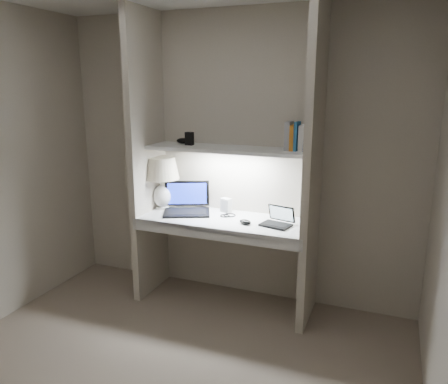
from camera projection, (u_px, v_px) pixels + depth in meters
The scene contains 17 objects.
back_wall at pixel (235, 158), 3.84m from camera, with size 3.20×0.01×2.50m, color beige.
alcove_panel_left at pixel (147, 158), 3.85m from camera, with size 0.06×0.55×2.50m, color beige.
alcove_panel_right at pixel (313, 169), 3.33m from camera, with size 0.06×0.55×2.50m, color beige.
desk at pixel (224, 221), 3.71m from camera, with size 1.40×0.55×0.04m, color white.
desk_apron at pixel (212, 234), 3.48m from camera, with size 1.46×0.03×0.10m, color silver.
shelf at pixel (228, 149), 3.65m from camera, with size 1.40×0.36×0.03m, color silver.
strip_light at pixel (228, 152), 3.66m from camera, with size 0.60×0.04×0.01m, color white.
table_lamp at pixel (161, 174), 3.93m from camera, with size 0.32×0.32×0.48m.
laptop_main at pixel (187, 205), 3.89m from camera, with size 0.50×0.48×0.27m.
laptop_netbook at pixel (278, 221), 3.52m from camera, with size 0.27×0.25×0.15m.
speaker at pixel (226, 205), 3.88m from camera, with size 0.09×0.06×0.12m, color silver.
mouse at pixel (245, 222), 3.55m from camera, with size 0.11×0.07×0.04m, color black.
cable_coil at pixel (230, 215), 3.78m from camera, with size 0.10×0.10×0.01m, color black.
sticky_note at pixel (172, 216), 3.76m from camera, with size 0.08×0.08×0.00m, color yellow.
book_row at pixel (299, 137), 3.45m from camera, with size 0.22×0.15×0.23m.
shelf_box at pixel (189, 139), 3.78m from camera, with size 0.07×0.05×0.11m, color black.
shelf_gadget at pixel (183, 141), 3.88m from camera, with size 0.12×0.08×0.05m, color black.
Camera 1 is at (1.29, -2.07, 1.88)m, focal length 35.00 mm.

